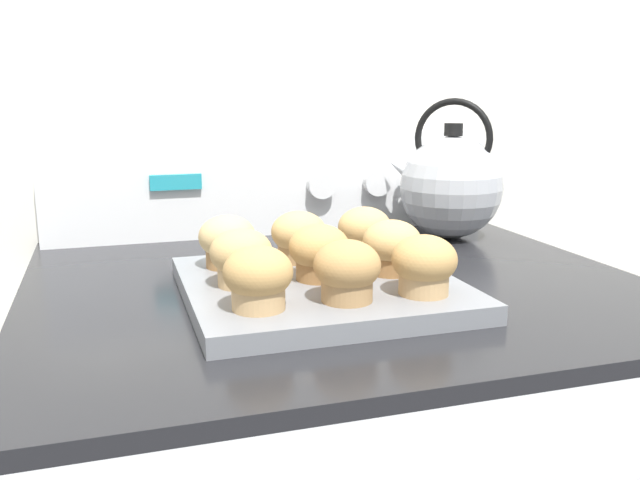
# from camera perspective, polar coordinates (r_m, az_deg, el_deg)

# --- Properties ---
(wall_back) EXTENTS (8.00, 0.05, 2.40)m
(wall_back) POSITION_cam_1_polar(r_m,az_deg,el_deg) (1.20, -4.48, 14.42)
(wall_back) COLOR silver
(wall_back) RESTS_ON ground_plane
(control_panel) EXTENTS (0.76, 0.07, 0.17)m
(control_panel) POSITION_cam_1_polar(r_m,az_deg,el_deg) (1.16, -3.60, 4.78)
(control_panel) COLOR white
(control_panel) RESTS_ON stove_range
(muffin_pan) EXTENTS (0.31, 0.31, 0.02)m
(muffin_pan) POSITION_cam_1_polar(r_m,az_deg,el_deg) (0.80, -0.07, -4.04)
(muffin_pan) COLOR slate
(muffin_pan) RESTS_ON stove_range
(muffin_r0_c0) EXTENTS (0.07, 0.07, 0.07)m
(muffin_r0_c0) POSITION_cam_1_polar(r_m,az_deg,el_deg) (0.68, -5.23, -3.18)
(muffin_r0_c0) COLOR tan
(muffin_r0_c0) RESTS_ON muffin_pan
(muffin_r0_c1) EXTENTS (0.07, 0.07, 0.07)m
(muffin_r0_c1) POSITION_cam_1_polar(r_m,az_deg,el_deg) (0.71, 2.29, -2.59)
(muffin_r0_c1) COLOR #A37A4C
(muffin_r0_c1) RESTS_ON muffin_pan
(muffin_r0_c2) EXTENTS (0.07, 0.07, 0.07)m
(muffin_r0_c2) POSITION_cam_1_polar(r_m,az_deg,el_deg) (0.74, 8.77, -2.07)
(muffin_r0_c2) COLOR tan
(muffin_r0_c2) RESTS_ON muffin_pan
(muffin_r1_c0) EXTENTS (0.07, 0.07, 0.07)m
(muffin_r1_c0) POSITION_cam_1_polar(r_m,az_deg,el_deg) (0.77, -6.65, -1.45)
(muffin_r1_c0) COLOR tan
(muffin_r1_c0) RESTS_ON muffin_pan
(muffin_r1_c1) EXTENTS (0.07, 0.07, 0.07)m
(muffin_r1_c1) POSITION_cam_1_polar(r_m,az_deg,el_deg) (0.79, -0.08, -1.01)
(muffin_r1_c1) COLOR olive
(muffin_r1_c1) RESTS_ON muffin_pan
(muffin_r1_c2) EXTENTS (0.07, 0.07, 0.07)m
(muffin_r1_c2) POSITION_cam_1_polar(r_m,az_deg,el_deg) (0.82, 6.08, -0.56)
(muffin_r1_c2) COLOR olive
(muffin_r1_c2) RESTS_ON muffin_pan
(muffin_r2_c0) EXTENTS (0.07, 0.07, 0.07)m
(muffin_r2_c0) POSITION_cam_1_polar(r_m,az_deg,el_deg) (0.85, -7.82, -0.09)
(muffin_r2_c0) COLOR olive
(muffin_r2_c0) RESTS_ON muffin_pan
(muffin_r2_c1) EXTENTS (0.07, 0.07, 0.07)m
(muffin_r2_c1) POSITION_cam_1_polar(r_m,az_deg,el_deg) (0.87, -1.81, 0.32)
(muffin_r2_c1) COLOR #A37A4C
(muffin_r2_c1) RESTS_ON muffin_pan
(muffin_r2_c2) EXTENTS (0.07, 0.07, 0.07)m
(muffin_r2_c2) POSITION_cam_1_polar(r_m,az_deg,el_deg) (0.90, 3.77, 0.75)
(muffin_r2_c2) COLOR #A37A4C
(muffin_r2_c2) RESTS_ON muffin_pan
(tea_kettle) EXTENTS (0.18, 0.17, 0.23)m
(tea_kettle) POSITION_cam_1_polar(r_m,az_deg,el_deg) (1.13, 10.91, 4.56)
(tea_kettle) COLOR #ADAFB5
(tea_kettle) RESTS_ON stove_range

